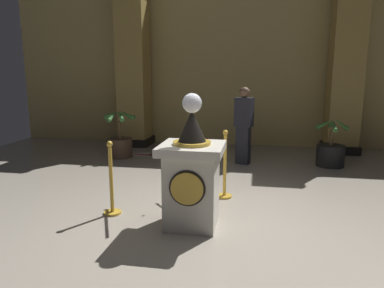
{
  "coord_description": "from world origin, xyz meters",
  "views": [
    {
      "loc": [
        0.58,
        -4.39,
        1.87
      ],
      "look_at": [
        -0.18,
        -0.24,
        1.04
      ],
      "focal_mm": 33.22,
      "sensor_mm": 36.0,
      "label": 1
    }
  ],
  "objects_px": {
    "potted_palm_left": "(120,143)",
    "bystander_guest": "(244,124)",
    "potted_palm_right": "(331,153)",
    "stanchion_far": "(112,189)",
    "pedestal_clock": "(192,176)",
    "stanchion_near": "(225,174)"
  },
  "relations": [
    {
      "from": "stanchion_near",
      "to": "bystander_guest",
      "type": "relative_size",
      "value": 0.65
    },
    {
      "from": "stanchion_near",
      "to": "potted_palm_left",
      "type": "distance_m",
      "value": 3.46
    },
    {
      "from": "potted_palm_left",
      "to": "stanchion_far",
      "type": "bearing_deg",
      "value": -70.38
    },
    {
      "from": "pedestal_clock",
      "to": "bystander_guest",
      "type": "relative_size",
      "value": 1.03
    },
    {
      "from": "pedestal_clock",
      "to": "potted_palm_left",
      "type": "bearing_deg",
      "value": 123.92
    },
    {
      "from": "stanchion_near",
      "to": "potted_palm_left",
      "type": "bearing_deg",
      "value": 138.53
    },
    {
      "from": "pedestal_clock",
      "to": "stanchion_near",
      "type": "xyz_separation_m",
      "value": [
        0.31,
        1.11,
        -0.27
      ]
    },
    {
      "from": "potted_palm_left",
      "to": "pedestal_clock",
      "type": "bearing_deg",
      "value": -56.08
    },
    {
      "from": "stanchion_near",
      "to": "potted_palm_right",
      "type": "xyz_separation_m",
      "value": [
        1.98,
        2.29,
        -0.09
      ]
    },
    {
      "from": "stanchion_far",
      "to": "potted_palm_left",
      "type": "bearing_deg",
      "value": 109.62
    },
    {
      "from": "potted_palm_left",
      "to": "bystander_guest",
      "type": "relative_size",
      "value": 0.7
    },
    {
      "from": "stanchion_far",
      "to": "potted_palm_left",
      "type": "height_order",
      "value": "potted_palm_left"
    },
    {
      "from": "stanchion_far",
      "to": "potted_palm_left",
      "type": "xyz_separation_m",
      "value": [
        -1.15,
        3.23,
        -0.02
      ]
    },
    {
      "from": "stanchion_far",
      "to": "bystander_guest",
      "type": "xyz_separation_m",
      "value": [
        1.64,
        3.1,
        0.5
      ]
    },
    {
      "from": "stanchion_near",
      "to": "stanchion_far",
      "type": "distance_m",
      "value": 1.72
    },
    {
      "from": "stanchion_near",
      "to": "pedestal_clock",
      "type": "bearing_deg",
      "value": -105.61
    },
    {
      "from": "stanchion_near",
      "to": "bystander_guest",
      "type": "bearing_deg",
      "value": 84.87
    },
    {
      "from": "potted_palm_left",
      "to": "potted_palm_right",
      "type": "distance_m",
      "value": 4.58
    },
    {
      "from": "stanchion_far",
      "to": "potted_palm_right",
      "type": "distance_m",
      "value": 4.71
    },
    {
      "from": "pedestal_clock",
      "to": "stanchion_near",
      "type": "distance_m",
      "value": 1.18
    },
    {
      "from": "pedestal_clock",
      "to": "bystander_guest",
      "type": "height_order",
      "value": "pedestal_clock"
    },
    {
      "from": "pedestal_clock",
      "to": "potted_palm_right",
      "type": "distance_m",
      "value": 4.12
    }
  ]
}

